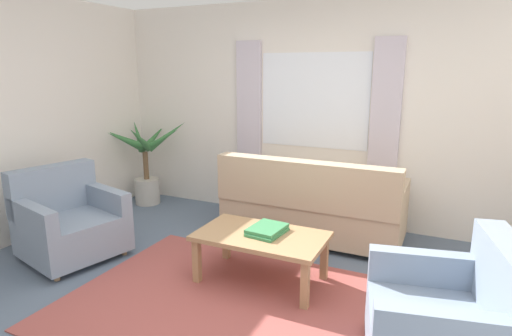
{
  "coord_description": "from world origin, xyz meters",
  "views": [
    {
      "loc": [
        1.51,
        -2.59,
        1.82
      ],
      "look_at": [
        -0.04,
        0.7,
        0.96
      ],
      "focal_mm": 29.51,
      "sensor_mm": 36.0,
      "label": 1
    }
  ],
  "objects_px": {
    "armchair_left": "(69,222)",
    "potted_plant": "(146,165)",
    "armchair_right": "(450,324)",
    "coffee_table": "(261,240)",
    "book_stack_on_table": "(267,230)",
    "couch": "(311,207)"
  },
  "relations": [
    {
      "from": "armchair_left",
      "to": "potted_plant",
      "type": "height_order",
      "value": "potted_plant"
    },
    {
      "from": "armchair_left",
      "to": "armchair_right",
      "type": "height_order",
      "value": "same"
    },
    {
      "from": "coffee_table",
      "to": "potted_plant",
      "type": "bearing_deg",
      "value": 150.32
    },
    {
      "from": "armchair_left",
      "to": "book_stack_on_table",
      "type": "xyz_separation_m",
      "value": [
        1.96,
        0.38,
        0.11
      ]
    },
    {
      "from": "couch",
      "to": "armchair_right",
      "type": "xyz_separation_m",
      "value": [
        1.4,
        -1.68,
        -0.01
      ]
    },
    {
      "from": "couch",
      "to": "coffee_table",
      "type": "xyz_separation_m",
      "value": [
        -0.1,
        -1.09,
        0.01
      ]
    },
    {
      "from": "armchair_left",
      "to": "book_stack_on_table",
      "type": "bearing_deg",
      "value": -64.97
    },
    {
      "from": "coffee_table",
      "to": "armchair_left",
      "type": "bearing_deg",
      "value": -170.17
    },
    {
      "from": "coffee_table",
      "to": "book_stack_on_table",
      "type": "relative_size",
      "value": 2.9
    },
    {
      "from": "armchair_left",
      "to": "armchair_right",
      "type": "bearing_deg",
      "value": -80.24
    },
    {
      "from": "potted_plant",
      "to": "armchair_left",
      "type": "bearing_deg",
      "value": -76.57
    },
    {
      "from": "couch",
      "to": "armchair_right",
      "type": "relative_size",
      "value": 1.91
    },
    {
      "from": "couch",
      "to": "book_stack_on_table",
      "type": "bearing_deg",
      "value": 86.78
    },
    {
      "from": "couch",
      "to": "potted_plant",
      "type": "relative_size",
      "value": 1.61
    },
    {
      "from": "potted_plant",
      "to": "armchair_right",
      "type": "bearing_deg",
      "value": -26.67
    },
    {
      "from": "couch",
      "to": "armchair_right",
      "type": "height_order",
      "value": "couch"
    },
    {
      "from": "book_stack_on_table",
      "to": "potted_plant",
      "type": "xyz_separation_m",
      "value": [
        -2.35,
        1.28,
        0.08
      ]
    },
    {
      "from": "coffee_table",
      "to": "potted_plant",
      "type": "relative_size",
      "value": 0.93
    },
    {
      "from": "armchair_right",
      "to": "potted_plant",
      "type": "xyz_separation_m",
      "value": [
        -3.81,
        1.91,
        0.2
      ]
    },
    {
      "from": "armchair_left",
      "to": "coffee_table",
      "type": "relative_size",
      "value": 0.92
    },
    {
      "from": "armchair_right",
      "to": "book_stack_on_table",
      "type": "distance_m",
      "value": 1.6
    },
    {
      "from": "armchair_left",
      "to": "armchair_right",
      "type": "distance_m",
      "value": 3.43
    }
  ]
}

